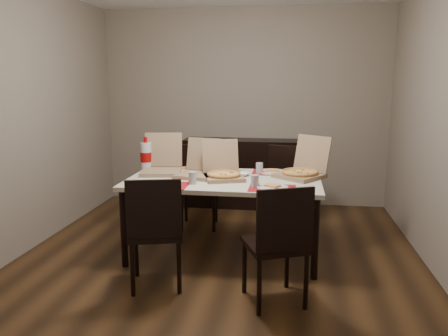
{
  "coord_description": "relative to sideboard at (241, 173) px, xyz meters",
  "views": [
    {
      "loc": [
        0.64,
        -3.87,
        1.65
      ],
      "look_at": [
        0.03,
        0.1,
        0.85
      ],
      "focal_mm": 35.0,
      "sensor_mm": 36.0,
      "label": 1
    }
  ],
  "objects": [
    {
      "name": "chair_far_right",
      "position": [
        0.56,
        -0.79,
        0.06
      ],
      "size": [
        0.52,
        0.52,
        0.93
      ],
      "color": "black",
      "rests_on": "ground"
    },
    {
      "name": "pizza_box_extra",
      "position": [
        -0.23,
        -1.61,
        0.36
      ],
      "size": [
        0.42,
        0.45,
        0.35
      ],
      "color": "#876A4D",
      "rests_on": "dining_table"
    },
    {
      "name": "sideboard",
      "position": [
        0.0,
        0.0,
        0.0
      ],
      "size": [
        1.5,
        0.4,
        0.9
      ],
      "primitive_type": "cube",
      "color": "black",
      "rests_on": "ground"
    },
    {
      "name": "setting_far_left",
      "position": [
        -0.37,
        -1.37,
        0.32
      ],
      "size": [
        0.52,
        0.3,
        0.11
      ],
      "color": "#AA0B16",
      "rests_on": "dining_table"
    },
    {
      "name": "setting_far_right",
      "position": [
        0.44,
        -1.36,
        0.32
      ],
      "size": [
        0.49,
        0.3,
        0.11
      ],
      "color": "#AA0B16",
      "rests_on": "dining_table"
    },
    {
      "name": "pizza_box_center",
      "position": [
        0.02,
        -1.69,
        0.36
      ],
      "size": [
        0.46,
        0.48,
        0.35
      ],
      "color": "#876A4D",
      "rests_on": "dining_table"
    },
    {
      "name": "dining_table",
      "position": [
        0.03,
        -1.68,
        0.23
      ],
      "size": [
        1.8,
        1.0,
        0.75
      ],
      "color": "beige",
      "rests_on": "ground"
    },
    {
      "name": "faina_plate",
      "position": [
        -0.3,
        -1.6,
        0.31
      ],
      "size": [
        0.27,
        0.27,
        0.03
      ],
      "color": "black",
      "rests_on": "dining_table"
    },
    {
      "name": "room_walls",
      "position": [
        0.0,
        -1.35,
        1.28
      ],
      "size": [
        3.84,
        4.02,
        2.62
      ],
      "color": "gray",
      "rests_on": "ground"
    },
    {
      "name": "soda_bottle",
      "position": [
        -0.82,
        -1.41,
        0.44
      ],
      "size": [
        0.11,
        0.11,
        0.34
      ],
      "color": "silver",
      "rests_on": "dining_table"
    },
    {
      "name": "setting_near_left",
      "position": [
        -0.4,
        -2.01,
        0.32
      ],
      "size": [
        0.52,
        0.3,
        0.11
      ],
      "color": "#AA0B16",
      "rests_on": "dining_table"
    },
    {
      "name": "ground",
      "position": [
        0.0,
        -1.78,
        -0.46
      ],
      "size": [
        3.8,
        4.0,
        0.02
      ],
      "primitive_type": "cube",
      "color": "#412814",
      "rests_on": "ground"
    },
    {
      "name": "napkin_loose",
      "position": [
        0.02,
        -1.73,
        0.31
      ],
      "size": [
        0.16,
        0.16,
        0.02
      ],
      "primitive_type": "cube",
      "rotation": [
        0.0,
        0.0,
        0.93
      ],
      "color": "white",
      "rests_on": "dining_table"
    },
    {
      "name": "setting_near_right",
      "position": [
        0.46,
        -2.0,
        0.32
      ],
      "size": [
        0.42,
        0.3,
        0.11
      ],
      "color": "#AA0B16",
      "rests_on": "dining_table"
    },
    {
      "name": "pizza_box_right",
      "position": [
        0.75,
        -1.51,
        0.36
      ],
      "size": [
        0.56,
        0.57,
        0.38
      ],
      "color": "#876A4D",
      "rests_on": "dining_table"
    },
    {
      "name": "chair_near_left",
      "position": [
        -0.4,
        -2.49,
        0.06
      ],
      "size": [
        0.52,
        0.52,
        0.93
      ],
      "color": "black",
      "rests_on": "ground"
    },
    {
      "name": "pizza_box_left",
      "position": [
        -0.63,
        -1.52,
        0.36
      ],
      "size": [
        0.44,
        0.48,
        0.38
      ],
      "color": "#876A4D",
      "rests_on": "dining_table"
    },
    {
      "name": "dip_bowl",
      "position": [
        0.19,
        -1.53,
        0.32
      ],
      "size": [
        0.15,
        0.15,
        0.03
      ],
      "primitive_type": "imported",
      "rotation": [
        0.0,
        0.0,
        -0.29
      ],
      "color": "white",
      "rests_on": "dining_table"
    },
    {
      "name": "chair_near_right",
      "position": [
        0.57,
        -2.61,
        0.06
      ],
      "size": [
        0.55,
        0.55,
        0.93
      ],
      "color": "black",
      "rests_on": "ground"
    },
    {
      "name": "chair_far_left",
      "position": [
        -0.38,
        -0.85,
        0.06
      ],
      "size": [
        0.46,
        0.46,
        0.93
      ],
      "color": "black",
      "rests_on": "ground"
    }
  ]
}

